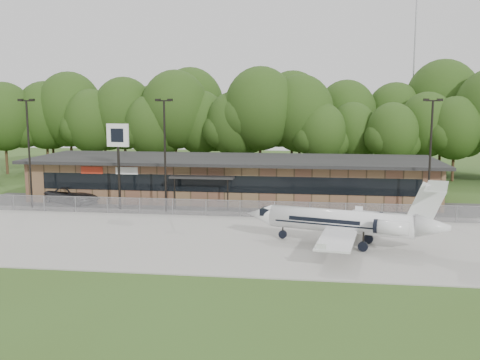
# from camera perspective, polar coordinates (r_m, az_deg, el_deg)

# --- Properties ---
(ground) EXTENTS (160.00, 160.00, 0.00)m
(ground) POSITION_cam_1_polar(r_m,az_deg,el_deg) (32.63, -7.04, -9.49)
(ground) COLOR #364E1C
(ground) RESTS_ON ground
(apron) EXTENTS (64.00, 18.00, 0.08)m
(apron) POSITION_cam_1_polar(r_m,az_deg,el_deg) (40.11, -4.17, -5.99)
(apron) COLOR #9E9B93
(apron) RESTS_ON ground
(parking_lot) EXTENTS (50.00, 9.00, 0.06)m
(parking_lot) POSITION_cam_1_polar(r_m,az_deg,el_deg) (51.15, -1.57, -2.85)
(parking_lot) COLOR #383835
(parking_lot) RESTS_ON ground
(terminal) EXTENTS (41.00, 11.65, 4.30)m
(terminal) POSITION_cam_1_polar(r_m,az_deg,el_deg) (55.12, -0.86, 0.23)
(terminal) COLOR brown
(terminal) RESTS_ON ground
(fence) EXTENTS (46.00, 0.04, 1.52)m
(fence) POSITION_cam_1_polar(r_m,az_deg,el_deg) (46.65, -2.45, -3.02)
(fence) COLOR gray
(fence) RESTS_ON ground
(treeline) EXTENTS (72.00, 12.00, 15.00)m
(treeline) POSITION_cam_1_polar(r_m,az_deg,el_deg) (72.53, 1.22, 6.40)
(treeline) COLOR #1F3A12
(treeline) RESTS_ON ground
(radio_mast) EXTENTS (0.20, 0.20, 25.00)m
(radio_mast) POSITION_cam_1_polar(r_m,az_deg,el_deg) (79.35, 17.97, 9.78)
(radio_mast) COLOR gray
(radio_mast) RESTS_ON ground
(light_pole_left) EXTENTS (1.55, 0.30, 10.23)m
(light_pole_left) POSITION_cam_1_polar(r_m,az_deg,el_deg) (53.43, -21.61, 3.49)
(light_pole_left) COLOR black
(light_pole_left) RESTS_ON ground
(light_pole_mid) EXTENTS (1.55, 0.30, 10.23)m
(light_pole_mid) POSITION_cam_1_polar(r_m,az_deg,el_deg) (48.48, -8.02, 3.55)
(light_pole_mid) COLOR black
(light_pole_mid) RESTS_ON ground
(light_pole_right) EXTENTS (1.55, 0.30, 10.23)m
(light_pole_right) POSITION_cam_1_polar(r_m,az_deg,el_deg) (47.79, 19.66, 3.08)
(light_pole_right) COLOR black
(light_pole_right) RESTS_ON ground
(business_jet) EXTENTS (14.08, 12.65, 4.77)m
(business_jet) POSITION_cam_1_polar(r_m,az_deg,el_deg) (37.67, 11.42, -4.48)
(business_jet) COLOR silver
(business_jet) RESTS_ON ground
(suv) EXTENTS (6.71, 4.95, 1.70)m
(suv) POSITION_cam_1_polar(r_m,az_deg,el_deg) (55.36, -17.49, -1.52)
(suv) COLOR #2E2E30
(suv) RESTS_ON ground
(pole_sign) EXTENTS (2.11, 0.46, 7.99)m
(pole_sign) POSITION_cam_1_polar(r_m,az_deg,el_deg) (50.12, -12.89, 3.73)
(pole_sign) COLOR black
(pole_sign) RESTS_ON ground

